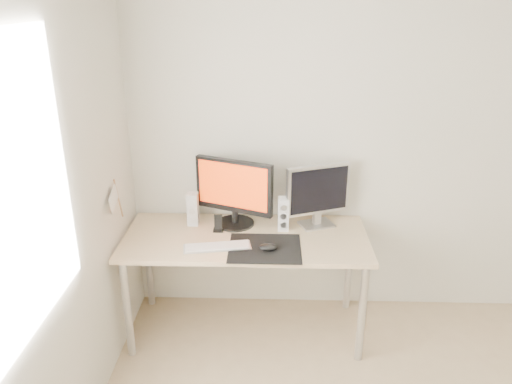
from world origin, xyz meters
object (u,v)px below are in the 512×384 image
object	(u,v)px
main_monitor	(234,190)
second_monitor	(318,193)
speaker_right	(283,214)
speaker_left	(193,209)
phone_dock	(218,226)
mouse	(268,247)
desk	(246,247)
keyboard	(217,247)

from	to	relation	value
main_monitor	second_monitor	xyz separation A→B (m)	(0.56, 0.01, -0.01)
main_monitor	speaker_right	world-z (taller)	main_monitor
speaker_left	phone_dock	bearing A→B (deg)	-29.30
mouse	main_monitor	xyz separation A→B (m)	(-0.23, 0.37, 0.23)
desk	keyboard	distance (m)	0.25
main_monitor	speaker_left	xyz separation A→B (m)	(-0.28, 0.00, -0.14)
main_monitor	speaker_left	size ratio (longest dim) A/B	2.31
keyboard	phone_dock	distance (m)	0.24
second_monitor	speaker_left	size ratio (longest dim) A/B	1.92
keyboard	phone_dock	bearing A→B (deg)	94.17
mouse	desk	size ratio (longest dim) A/B	0.07
speaker_left	keyboard	distance (m)	0.41
keyboard	speaker_right	bearing A→B (deg)	33.62
second_monitor	speaker_right	world-z (taller)	second_monitor
mouse	speaker_left	bearing A→B (deg)	144.50
second_monitor	phone_dock	world-z (taller)	second_monitor
mouse	speaker_left	world-z (taller)	speaker_left
speaker_left	second_monitor	bearing A→B (deg)	0.42
mouse	speaker_left	xyz separation A→B (m)	(-0.52, 0.37, 0.09)
main_monitor	speaker_right	distance (m)	0.37
keyboard	phone_dock	world-z (taller)	phone_dock
main_monitor	speaker_right	bearing A→B (deg)	-10.40
mouse	keyboard	world-z (taller)	mouse
mouse	desk	xyz separation A→B (m)	(-0.15, 0.20, -0.10)
speaker_left	keyboard	size ratio (longest dim) A/B	0.52
main_monitor	phone_dock	xyz separation A→B (m)	(-0.10, -0.10, -0.22)
mouse	keyboard	size ratio (longest dim) A/B	0.27
mouse	second_monitor	size ratio (longest dim) A/B	0.27
speaker_left	phone_dock	world-z (taller)	speaker_left
desk	speaker_left	bearing A→B (deg)	154.91
mouse	main_monitor	bearing A→B (deg)	122.44
phone_dock	mouse	bearing A→B (deg)	-38.53
second_monitor	speaker_right	distance (m)	0.27
desk	keyboard	xyz separation A→B (m)	(-0.17, -0.17, 0.09)
second_monitor	keyboard	distance (m)	0.77
speaker_right	mouse	bearing A→B (deg)	-107.86
second_monitor	phone_dock	size ratio (longest dim) A/B	3.68
desk	second_monitor	xyz separation A→B (m)	(0.48, 0.18, 0.32)
mouse	desk	bearing A→B (deg)	127.02
second_monitor	keyboard	world-z (taller)	second_monitor
main_monitor	second_monitor	bearing A→B (deg)	0.87
desk	speaker_left	xyz separation A→B (m)	(-0.37, 0.17, 0.19)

